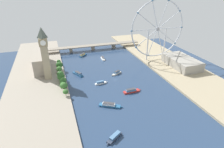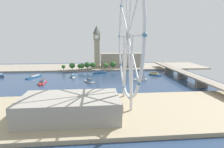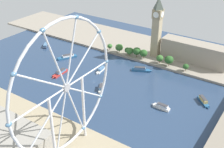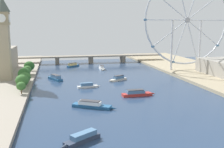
{
  "view_description": "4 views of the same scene",
  "coord_description": "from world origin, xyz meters",
  "px_view_note": "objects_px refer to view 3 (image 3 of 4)",
  "views": [
    {
      "loc": [
        -92.28,
        -267.26,
        144.51
      ],
      "look_at": [
        -9.74,
        -14.5,
        17.71
      ],
      "focal_mm": 30.73,
      "sensor_mm": 36.0,
      "label": 1
    },
    {
      "loc": [
        269.0,
        26.57,
        62.57
      ],
      "look_at": [
        11.55,
        51.03,
        11.95
      ],
      "focal_mm": 29.64,
      "sensor_mm": 36.0,
      "label": 2
    },
    {
      "loc": [
        244.07,
        192.01,
        181.72
      ],
      "look_at": [
        -1.33,
        26.59,
        17.64
      ],
      "focal_mm": 46.54,
      "sensor_mm": 36.0,
      "label": 3
    },
    {
      "loc": [
        -55.87,
        -252.0,
        56.68
      ],
      "look_at": [
        0.74,
        8.44,
        9.11
      ],
      "focal_mm": 42.95,
      "sensor_mm": 36.0,
      "label": 4
    }
  ],
  "objects_px": {
    "tour_boat_2": "(101,87)",
    "tour_boat_4": "(60,73)",
    "ferris_wheel": "(66,88)",
    "riverside_hall": "(7,137)",
    "tour_boat_3": "(141,69)",
    "clock_tower": "(157,26)",
    "tour_boat_0": "(161,107)",
    "tour_boat_6": "(46,45)",
    "tour_boat_7": "(203,101)",
    "parliament_block": "(194,52)",
    "tour_boat_1": "(67,57)",
    "tour_boat_5": "(101,70)"
  },
  "relations": [
    {
      "from": "parliament_block",
      "to": "tour_boat_4",
      "type": "height_order",
      "value": "parliament_block"
    },
    {
      "from": "tour_boat_7",
      "to": "tour_boat_4",
      "type": "bearing_deg",
      "value": -120.49
    },
    {
      "from": "clock_tower",
      "to": "tour_boat_3",
      "type": "height_order",
      "value": "clock_tower"
    },
    {
      "from": "riverside_hall",
      "to": "tour_boat_4",
      "type": "distance_m",
      "value": 135.75
    },
    {
      "from": "ferris_wheel",
      "to": "tour_boat_4",
      "type": "xyz_separation_m",
      "value": [
        -96.13,
        -102.72,
        -61.45
      ]
    },
    {
      "from": "riverside_hall",
      "to": "tour_boat_1",
      "type": "bearing_deg",
      "value": -154.51
    },
    {
      "from": "tour_boat_1",
      "to": "parliament_block",
      "type": "bearing_deg",
      "value": 147.96
    },
    {
      "from": "tour_boat_1",
      "to": "tour_boat_3",
      "type": "bearing_deg",
      "value": 132.49
    },
    {
      "from": "clock_tower",
      "to": "tour_boat_0",
      "type": "xyz_separation_m",
      "value": [
        109.59,
        62.7,
        -44.15
      ]
    },
    {
      "from": "tour_boat_0",
      "to": "tour_boat_1",
      "type": "distance_m",
      "value": 169.57
    },
    {
      "from": "tour_boat_0",
      "to": "tour_boat_7",
      "type": "distance_m",
      "value": 48.99
    },
    {
      "from": "ferris_wheel",
      "to": "tour_boat_4",
      "type": "bearing_deg",
      "value": -133.1
    },
    {
      "from": "tour_boat_1",
      "to": "tour_boat_0",
      "type": "bearing_deg",
      "value": 107.07
    },
    {
      "from": "tour_boat_5",
      "to": "tour_boat_6",
      "type": "distance_m",
      "value": 120.19
    },
    {
      "from": "ferris_wheel",
      "to": "tour_boat_6",
      "type": "height_order",
      "value": "ferris_wheel"
    },
    {
      "from": "ferris_wheel",
      "to": "tour_boat_5",
      "type": "xyz_separation_m",
      "value": [
        -132.17,
        -64.1,
        -61.7
      ]
    },
    {
      "from": "clock_tower",
      "to": "tour_boat_6",
      "type": "xyz_separation_m",
      "value": [
        60.06,
        -158.45,
        -44.42
      ]
    },
    {
      "from": "tour_boat_1",
      "to": "tour_boat_4",
      "type": "distance_m",
      "value": 47.78
    },
    {
      "from": "ferris_wheel",
      "to": "tour_boat_4",
      "type": "relative_size",
      "value": 4.06
    },
    {
      "from": "parliament_block",
      "to": "ferris_wheel",
      "type": "relative_size",
      "value": 0.77
    },
    {
      "from": "tour_boat_2",
      "to": "tour_boat_4",
      "type": "bearing_deg",
      "value": 59.3
    },
    {
      "from": "parliament_block",
      "to": "tour_boat_1",
      "type": "relative_size",
      "value": 2.93
    },
    {
      "from": "tour_boat_7",
      "to": "tour_boat_2",
      "type": "bearing_deg",
      "value": -113.38
    },
    {
      "from": "tour_boat_2",
      "to": "tour_boat_5",
      "type": "distance_m",
      "value": 44.59
    },
    {
      "from": "ferris_wheel",
      "to": "clock_tower",
      "type": "bearing_deg",
      "value": -173.33
    },
    {
      "from": "riverside_hall",
      "to": "tour_boat_3",
      "type": "relative_size",
      "value": 2.68
    },
    {
      "from": "riverside_hall",
      "to": "tour_boat_7",
      "type": "relative_size",
      "value": 3.68
    },
    {
      "from": "parliament_block",
      "to": "riverside_hall",
      "type": "xyz_separation_m",
      "value": [
        249.08,
        -76.85,
        -5.91
      ]
    },
    {
      "from": "ferris_wheel",
      "to": "tour_boat_3",
      "type": "distance_m",
      "value": 173.93
    },
    {
      "from": "tour_boat_4",
      "to": "tour_boat_0",
      "type": "bearing_deg",
      "value": 89.6
    },
    {
      "from": "tour_boat_3",
      "to": "tour_boat_6",
      "type": "distance_m",
      "value": 162.91
    },
    {
      "from": "tour_boat_4",
      "to": "tour_boat_7",
      "type": "height_order",
      "value": "tour_boat_7"
    },
    {
      "from": "tour_boat_1",
      "to": "tour_boat_7",
      "type": "bearing_deg",
      "value": 119.3
    },
    {
      "from": "clock_tower",
      "to": "tour_boat_0",
      "type": "distance_m",
      "value": 133.76
    },
    {
      "from": "tour_boat_2",
      "to": "tour_boat_6",
      "type": "bearing_deg",
      "value": 38.97
    },
    {
      "from": "tour_boat_5",
      "to": "tour_boat_7",
      "type": "bearing_deg",
      "value": 84.7
    },
    {
      "from": "clock_tower",
      "to": "parliament_block",
      "type": "xyz_separation_m",
      "value": [
        -11.17,
        52.75,
        -29.47
      ]
    },
    {
      "from": "tour_boat_4",
      "to": "ferris_wheel",
      "type": "bearing_deg",
      "value": 44.81
    },
    {
      "from": "parliament_block",
      "to": "tour_boat_4",
      "type": "bearing_deg",
      "value": -46.35
    },
    {
      "from": "tour_boat_6",
      "to": "tour_boat_3",
      "type": "bearing_deg",
      "value": -119.6
    },
    {
      "from": "tour_boat_0",
      "to": "tour_boat_2",
      "type": "bearing_deg",
      "value": 4.33
    },
    {
      "from": "tour_boat_0",
      "to": "tour_boat_3",
      "type": "height_order",
      "value": "tour_boat_3"
    },
    {
      "from": "tour_boat_3",
      "to": "tour_boat_5",
      "type": "bearing_deg",
      "value": -171.36
    },
    {
      "from": "tour_boat_0",
      "to": "tour_boat_1",
      "type": "height_order",
      "value": "tour_boat_0"
    },
    {
      "from": "riverside_hall",
      "to": "tour_boat_0",
      "type": "bearing_deg",
      "value": 145.92
    },
    {
      "from": "tour_boat_7",
      "to": "riverside_hall",
      "type": "bearing_deg",
      "value": -79.62
    },
    {
      "from": "parliament_block",
      "to": "ferris_wheel",
      "type": "distance_m",
      "value": 227.64
    },
    {
      "from": "clock_tower",
      "to": "tour_boat_7",
      "type": "height_order",
      "value": "clock_tower"
    },
    {
      "from": "tour_boat_4",
      "to": "tour_boat_6",
      "type": "distance_m",
      "value": 96.56
    },
    {
      "from": "ferris_wheel",
      "to": "tour_boat_0",
      "type": "distance_m",
      "value": 123.55
    }
  ]
}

